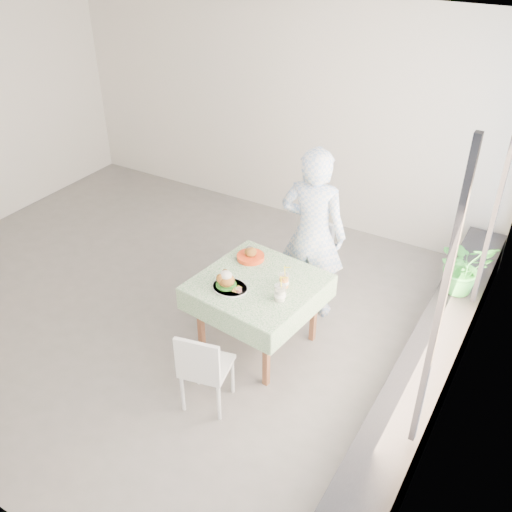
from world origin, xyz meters
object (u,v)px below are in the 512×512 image
Objects in this scene: chair_near at (207,381)px; diner at (313,234)px; main_dish at (228,283)px; cafe_table at (258,306)px; chair_far at (300,281)px; potted_plant at (464,266)px; juice_cup_orange at (284,281)px.

diner is at bearing 84.29° from chair_near.
cafe_table is at bearing 51.42° from main_dish.
chair_near is at bearing -91.89° from chair_far.
chair_far is 2.94× the size of main_dish.
main_dish is (-0.19, 0.64, 0.55)m from chair_near.
diner is (0.17, 0.76, 0.44)m from cafe_table.
potted_plant reaches higher than chair_near.
juice_cup_orange reaches higher than cafe_table.
cafe_table is 0.89m from chair_near.
chair_far is 0.89m from juice_cup_orange.
potted_plant is at bearing 14.63° from chair_far.
main_dish reaches higher than cafe_table.
main_dish is at bearing 106.31° from chair_near.
cafe_table is at bearing -143.51° from potted_plant.
main_dish is at bearing -128.58° from cafe_table.
juice_cup_orange is (0.18, -0.72, 0.50)m from chair_far.
potted_plant is (1.38, 0.38, -0.13)m from diner.
potted_plant is (1.55, 1.15, 0.32)m from cafe_table.
chair_far reaches higher than chair_near.
cafe_table is 1.44× the size of chair_near.
diner is at bearing 77.38° from cafe_table.
main_dish is (-0.18, -0.22, 0.34)m from cafe_table.
cafe_table is 4.29× the size of juice_cup_orange.
potted_plant is at bearing -172.52° from diner.
potted_plant is at bearing 36.49° from cafe_table.
juice_cup_orange is at bearing 87.57° from diner.
potted_plant is (1.31, 1.10, -0.03)m from juice_cup_orange.
cafe_table is 3.45× the size of main_dish.
diner is at bearing 95.59° from juice_cup_orange.
juice_cup_orange is (0.42, 0.26, 0.01)m from main_dish.
juice_cup_orange is at bearing -139.83° from potted_plant.
diner is 6.69× the size of juice_cup_orange.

